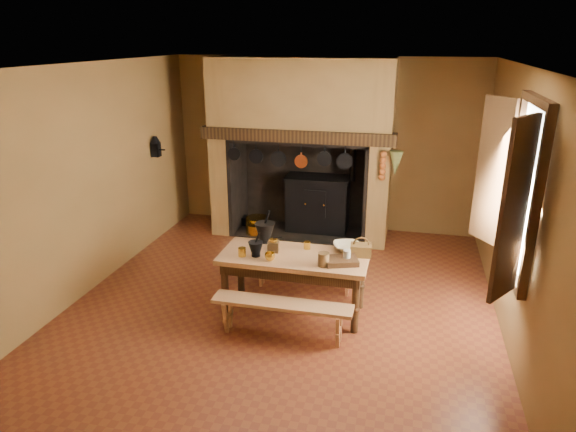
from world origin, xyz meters
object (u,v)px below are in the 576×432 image
(coffee_grinder, at_px, (273,245))
(wicker_basket, at_px, (361,250))
(iron_range, at_px, (318,203))
(work_table, at_px, (294,264))
(bench_front, at_px, (282,311))
(mixing_bowl, at_px, (347,247))

(coffee_grinder, xyz_separation_m, wicker_basket, (1.00, 0.12, 0.00))
(iron_range, height_order, wicker_basket, iron_range)
(iron_range, xyz_separation_m, coffee_grinder, (-0.05, -2.66, 0.32))
(work_table, xyz_separation_m, wicker_basket, (0.74, 0.16, 0.19))
(iron_range, distance_m, coffee_grinder, 2.68)
(bench_front, distance_m, wicker_basket, 1.15)
(coffee_grinder, relative_size, wicker_basket, 0.77)
(mixing_bowl, bearing_deg, work_table, -152.84)
(work_table, bearing_deg, wicker_basket, 12.06)
(wicker_basket, bearing_deg, mixing_bowl, 138.86)
(bench_front, relative_size, mixing_bowl, 4.81)
(bench_front, relative_size, wicker_basket, 6.04)
(bench_front, height_order, coffee_grinder, coffee_grinder)
(iron_range, xyz_separation_m, wicker_basket, (0.95, -2.55, 0.32))
(work_table, bearing_deg, coffee_grinder, 170.43)
(iron_range, height_order, mixing_bowl, iron_range)
(work_table, bearing_deg, bench_front, -90.00)
(work_table, bearing_deg, mixing_bowl, 27.16)
(coffee_grinder, xyz_separation_m, mixing_bowl, (0.82, 0.25, -0.03))
(wicker_basket, bearing_deg, coffee_grinder, -177.90)
(bench_front, height_order, mixing_bowl, mixing_bowl)
(mixing_bowl, height_order, wicker_basket, wicker_basket)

